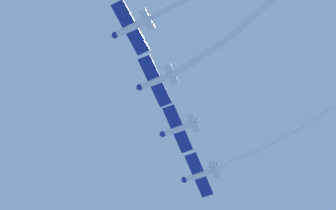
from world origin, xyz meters
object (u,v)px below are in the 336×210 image
(airplane_lead, at_px, (199,175))
(airplane_left_wing, at_px, (178,129))
(airplane_slot, at_px, (131,27))
(airplane_right_wing, at_px, (155,81))

(airplane_lead, distance_m, airplane_left_wing, 8.04)
(airplane_slot, bearing_deg, airplane_left_wing, -86.80)
(airplane_lead, height_order, airplane_slot, airplane_slot)
(airplane_lead, relative_size, airplane_left_wing, 1.00)
(airplane_right_wing, bearing_deg, airplane_slot, 90.02)
(airplane_lead, xyz_separation_m, airplane_right_wing, (-15.89, 2.37, 0.00))
(airplane_right_wing, relative_size, airplane_slot, 1.00)
(airplane_left_wing, bearing_deg, airplane_slot, 88.35)
(airplane_left_wing, distance_m, airplane_right_wing, 8.04)
(airplane_left_wing, bearing_deg, airplane_lead, -91.65)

